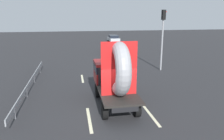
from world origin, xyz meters
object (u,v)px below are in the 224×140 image
at_px(flatbed_truck, 114,74).
at_px(distant_sedan, 113,48).
at_px(traffic_light, 163,31).
at_px(oncoming_car, 113,38).

distance_m(flatbed_truck, distant_sedan, 18.32).
relative_size(traffic_light, oncoming_car, 1.36).
distance_m(distant_sedan, traffic_light, 11.38).
bearing_deg(flatbed_truck, oncoming_car, 79.50).
bearing_deg(distant_sedan, traffic_light, -75.80).
bearing_deg(flatbed_truck, distant_sedan, 79.64).
height_order(flatbed_truck, distant_sedan, flatbed_truck).
bearing_deg(oncoming_car, traffic_light, -88.66).
xyz_separation_m(distant_sedan, traffic_light, (2.69, -10.63, 3.02)).
bearing_deg(oncoming_car, flatbed_truck, -100.50).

